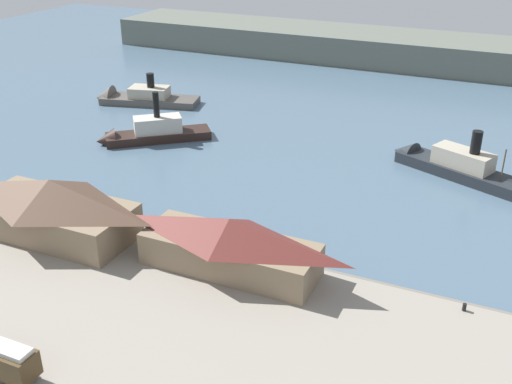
{
  "coord_description": "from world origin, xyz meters",
  "views": [
    {
      "loc": [
        32.32,
        -65.82,
        42.82
      ],
      "look_at": [
        -2.84,
        11.42,
        2.0
      ],
      "focal_mm": 42.93,
      "sensor_mm": 36.0,
      "label": 1
    }
  ],
  "objects_px": {
    "ferry_shed_customs_shed": "(230,244)",
    "ferry_mid_harbor": "(136,98)",
    "ferry_near_quay": "(449,164)",
    "ferry_approaching_west": "(147,133)",
    "mooring_post_west": "(464,307)",
    "ferry_shed_central_terminal": "(53,207)"
  },
  "relations": [
    {
      "from": "ferry_shed_customs_shed",
      "to": "ferry_mid_harbor",
      "type": "relative_size",
      "value": 0.89
    },
    {
      "from": "ferry_near_quay",
      "to": "ferry_shed_customs_shed",
      "type": "bearing_deg",
      "value": -113.99
    },
    {
      "from": "ferry_shed_customs_shed",
      "to": "ferry_approaching_west",
      "type": "xyz_separation_m",
      "value": [
        -36.07,
        35.83,
        -3.1
      ]
    },
    {
      "from": "mooring_post_west",
      "to": "ferry_shed_central_terminal",
      "type": "bearing_deg",
      "value": -174.47
    },
    {
      "from": "ferry_mid_harbor",
      "to": "ferry_approaching_west",
      "type": "distance_m",
      "value": 25.51
    },
    {
      "from": "ferry_shed_central_terminal",
      "to": "ferry_approaching_west",
      "type": "relative_size",
      "value": 1.11
    },
    {
      "from": "ferry_approaching_west",
      "to": "ferry_near_quay",
      "type": "bearing_deg",
      "value": 8.75
    },
    {
      "from": "ferry_shed_central_terminal",
      "to": "ferry_shed_customs_shed",
      "type": "relative_size",
      "value": 1.0
    },
    {
      "from": "ferry_shed_customs_shed",
      "to": "ferry_near_quay",
      "type": "height_order",
      "value": "ferry_near_quay"
    },
    {
      "from": "ferry_shed_customs_shed",
      "to": "mooring_post_west",
      "type": "relative_size",
      "value": 24.93
    },
    {
      "from": "ferry_mid_harbor",
      "to": "ferry_approaching_west",
      "type": "height_order",
      "value": "ferry_approaching_west"
    },
    {
      "from": "ferry_shed_customs_shed",
      "to": "ferry_approaching_west",
      "type": "distance_m",
      "value": 50.94
    },
    {
      "from": "ferry_shed_customs_shed",
      "to": "ferry_mid_harbor",
      "type": "height_order",
      "value": "ferry_shed_customs_shed"
    },
    {
      "from": "ferry_shed_customs_shed",
      "to": "ferry_shed_central_terminal",
      "type": "bearing_deg",
      "value": -175.58
    },
    {
      "from": "ferry_shed_customs_shed",
      "to": "ferry_approaching_west",
      "type": "bearing_deg",
      "value": 135.19
    },
    {
      "from": "ferry_mid_harbor",
      "to": "ferry_near_quay",
      "type": "relative_size",
      "value": 0.99
    },
    {
      "from": "ferry_shed_central_terminal",
      "to": "ferry_near_quay",
      "type": "height_order",
      "value": "ferry_shed_central_terminal"
    },
    {
      "from": "ferry_shed_central_terminal",
      "to": "mooring_post_west",
      "type": "bearing_deg",
      "value": 5.53
    },
    {
      "from": "ferry_shed_central_terminal",
      "to": "mooring_post_west",
      "type": "xyz_separation_m",
      "value": [
        53.3,
        5.16,
        -3.69
      ]
    },
    {
      "from": "ferry_approaching_west",
      "to": "ferry_shed_central_terminal",
      "type": "bearing_deg",
      "value": -74.59
    },
    {
      "from": "ferry_shed_central_terminal",
      "to": "mooring_post_west",
      "type": "distance_m",
      "value": 53.68
    },
    {
      "from": "ferry_approaching_west",
      "to": "ferry_near_quay",
      "type": "height_order",
      "value": "ferry_approaching_west"
    }
  ]
}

